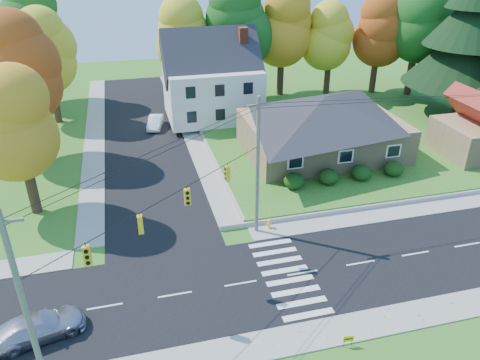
# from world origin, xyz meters

# --- Properties ---
(ground) EXTENTS (120.00, 120.00, 0.00)m
(ground) POSITION_xyz_m (0.00, 0.00, 0.00)
(ground) COLOR #3D7923
(road_main) EXTENTS (90.00, 8.00, 0.02)m
(road_main) POSITION_xyz_m (0.00, 0.00, 0.01)
(road_main) COLOR black
(road_main) RESTS_ON ground
(road_cross) EXTENTS (8.00, 44.00, 0.02)m
(road_cross) POSITION_xyz_m (-8.00, 26.00, 0.01)
(road_cross) COLOR black
(road_cross) RESTS_ON ground
(sidewalk_north) EXTENTS (90.00, 2.00, 0.08)m
(sidewalk_north) POSITION_xyz_m (0.00, 5.00, 0.04)
(sidewalk_north) COLOR #9C9A90
(sidewalk_north) RESTS_ON ground
(sidewalk_south) EXTENTS (90.00, 2.00, 0.08)m
(sidewalk_south) POSITION_xyz_m (0.00, -5.00, 0.04)
(sidewalk_south) COLOR #9C9A90
(sidewalk_south) RESTS_ON ground
(lawn) EXTENTS (30.00, 30.00, 0.50)m
(lawn) POSITION_xyz_m (13.00, 21.00, 0.25)
(lawn) COLOR #3D7923
(lawn) RESTS_ON ground
(ranch_house) EXTENTS (14.60, 10.60, 5.40)m
(ranch_house) POSITION_xyz_m (8.00, 16.00, 3.27)
(ranch_house) COLOR tan
(ranch_house) RESTS_ON lawn
(colonial_house) EXTENTS (10.40, 8.40, 9.60)m
(colonial_house) POSITION_xyz_m (0.04, 28.00, 4.58)
(colonial_house) COLOR silver
(colonial_house) RESTS_ON lawn
(hedge_row) EXTENTS (10.70, 1.70, 1.27)m
(hedge_row) POSITION_xyz_m (7.50, 9.80, 1.14)
(hedge_row) COLOR #163A10
(hedge_row) RESTS_ON lawn
(traffic_infrastructure) EXTENTS (38.10, 10.66, 10.00)m
(traffic_infrastructure) POSITION_xyz_m (-0.15, 1.35, 5.15)
(traffic_infrastructure) COLOR #666059
(traffic_infrastructure) RESTS_ON ground
(tree_lot_0) EXTENTS (6.72, 6.72, 12.51)m
(tree_lot_0) POSITION_xyz_m (-2.00, 34.00, 8.31)
(tree_lot_0) COLOR #3F2A19
(tree_lot_0) RESTS_ON lawn
(tree_lot_1) EXTENTS (7.84, 7.84, 14.60)m
(tree_lot_1) POSITION_xyz_m (4.00, 33.00, 9.61)
(tree_lot_1) COLOR #3F2A19
(tree_lot_1) RESTS_ON lawn
(tree_lot_2) EXTENTS (7.28, 7.28, 13.56)m
(tree_lot_2) POSITION_xyz_m (10.00, 34.00, 8.96)
(tree_lot_2) COLOR #3F2A19
(tree_lot_2) RESTS_ON lawn
(tree_lot_3) EXTENTS (6.16, 6.16, 11.47)m
(tree_lot_3) POSITION_xyz_m (16.00, 33.00, 7.65)
(tree_lot_3) COLOR #3F2A19
(tree_lot_3) RESTS_ON lawn
(tree_lot_4) EXTENTS (6.72, 6.72, 12.51)m
(tree_lot_4) POSITION_xyz_m (22.00, 32.00, 8.31)
(tree_lot_4) COLOR #3F2A19
(tree_lot_4) RESTS_ON lawn
(tree_lot_5) EXTENTS (8.40, 8.40, 15.64)m
(tree_lot_5) POSITION_xyz_m (26.00, 30.00, 10.27)
(tree_lot_5) COLOR #3F2A19
(tree_lot_5) RESTS_ON lawn
(conifer_east_a) EXTENTS (12.80, 12.80, 16.96)m
(conifer_east_a) POSITION_xyz_m (27.00, 22.00, 9.39)
(conifer_east_a) COLOR #3F2A19
(conifer_east_a) RESTS_ON lawn
(tree_west_0) EXTENTS (6.16, 6.16, 11.47)m
(tree_west_0) POSITION_xyz_m (-17.00, 12.00, 7.15)
(tree_west_0) COLOR #3F2A19
(tree_west_0) RESTS_ON ground
(tree_west_1) EXTENTS (7.28, 7.28, 13.56)m
(tree_west_1) POSITION_xyz_m (-18.00, 22.00, 8.46)
(tree_west_1) COLOR #3F2A19
(tree_west_1) RESTS_ON ground
(tree_west_2) EXTENTS (6.72, 6.72, 12.51)m
(tree_west_2) POSITION_xyz_m (-17.00, 32.00, 7.81)
(tree_west_2) COLOR #3F2A19
(tree_west_2) RESTS_ON ground
(tree_west_3) EXTENTS (7.84, 7.84, 14.60)m
(tree_west_3) POSITION_xyz_m (-19.00, 40.00, 9.11)
(tree_west_3) COLOR #3F2A19
(tree_west_3) RESTS_ON ground
(silver_sedan) EXTENTS (5.04, 3.02, 1.37)m
(silver_sedan) POSITION_xyz_m (-15.26, -1.45, 0.70)
(silver_sedan) COLOR #A6A4B9
(silver_sedan) RESTS_ON road_main
(white_car) EXTENTS (2.20, 4.07, 1.27)m
(white_car) POSITION_xyz_m (-6.56, 27.35, 0.66)
(white_car) COLOR white
(white_car) RESTS_ON road_cross
(fire_hydrant) EXTENTS (0.42, 0.33, 0.74)m
(fire_hydrant) POSITION_xyz_m (-0.53, 5.33, 0.36)
(fire_hydrant) COLOR yellow
(fire_hydrant) RESTS_ON ground
(yard_sign) EXTENTS (0.57, 0.10, 0.71)m
(yard_sign) POSITION_xyz_m (0.12, -6.08, 0.51)
(yard_sign) COLOR black
(yard_sign) RESTS_ON ground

